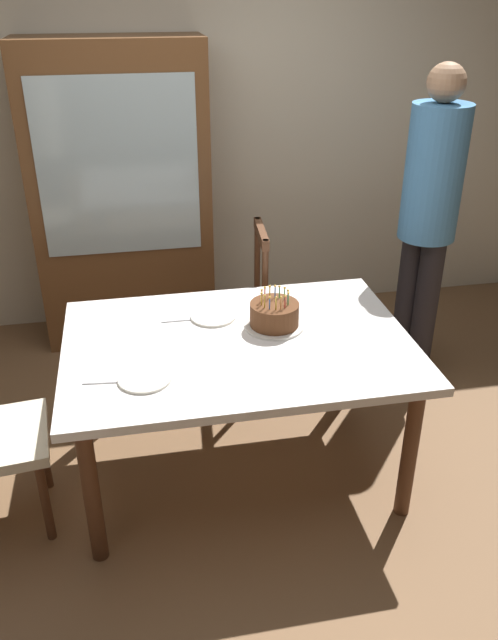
{
  "coord_description": "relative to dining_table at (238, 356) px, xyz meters",
  "views": [
    {
      "loc": [
        -0.43,
        -2.48,
        2.18
      ],
      "look_at": [
        0.05,
        0.0,
        0.84
      ],
      "focal_mm": 35.97,
      "sensor_mm": 36.0,
      "label": 1
    }
  ],
  "objects": [
    {
      "name": "plate_near_celebrant",
      "position": [
        -0.43,
        -0.24,
        0.09
      ],
      "size": [
        0.22,
        0.22,
        0.01
      ],
      "primitive_type": "cylinder",
      "color": "silver",
      "rests_on": "dining_table"
    },
    {
      "name": "chair_spindle_back",
      "position": [
        0.12,
        0.86,
        -0.2
      ],
      "size": [
        0.47,
        0.47,
        0.95
      ],
      "color": "#56331E",
      "rests_on": "ground"
    },
    {
      "name": "birthday_cake",
      "position": [
        0.19,
        0.1,
        0.14
      ],
      "size": [
        0.28,
        0.28,
        0.19
      ],
      "color": "silver",
      "rests_on": "dining_table"
    },
    {
      "name": "plate_far_side",
      "position": [
        -0.08,
        0.24,
        0.09
      ],
      "size": [
        0.22,
        0.22,
        0.01
      ],
      "primitive_type": "cylinder",
      "color": "silver",
      "rests_on": "dining_table"
    },
    {
      "name": "ground",
      "position": [
        0.0,
        0.0,
        -0.65
      ],
      "size": [
        6.4,
        6.4,
        0.0
      ],
      "primitive_type": "plane",
      "color": "brown"
    },
    {
      "name": "fork_far_side",
      "position": [
        -0.24,
        0.24,
        0.08
      ],
      "size": [
        0.18,
        0.02,
        0.01
      ],
      "primitive_type": "cube",
      "rotation": [
        0.0,
        0.0,
        -0.01
      ],
      "color": "silver",
      "rests_on": "dining_table"
    },
    {
      "name": "china_cabinet",
      "position": [
        -0.47,
        1.56,
        0.3
      ],
      "size": [
        1.1,
        0.45,
        1.9
      ],
      "color": "brown",
      "rests_on": "ground"
    },
    {
      "name": "person_guest",
      "position": [
        1.21,
        0.71,
        0.39
      ],
      "size": [
        0.32,
        0.32,
        1.82
      ],
      "color": "#262328",
      "rests_on": "ground"
    },
    {
      "name": "dining_table",
      "position": [
        0.0,
        0.0,
        0.0
      ],
      "size": [
        1.56,
        1.09,
        0.74
      ],
      "color": "white",
      "rests_on": "ground"
    },
    {
      "name": "fork_near_celebrant",
      "position": [
        -0.59,
        -0.24,
        0.08
      ],
      "size": [
        0.18,
        0.03,
        0.01
      ],
      "primitive_type": "cube",
      "rotation": [
        0.0,
        0.0,
        -0.1
      ],
      "color": "silver",
      "rests_on": "dining_table"
    },
    {
      "name": "back_wall",
      "position": [
        0.0,
        1.85,
        0.65
      ],
      "size": [
        6.4,
        0.1,
        2.6
      ],
      "primitive_type": "cube",
      "color": "beige",
      "rests_on": "ground"
    }
  ]
}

